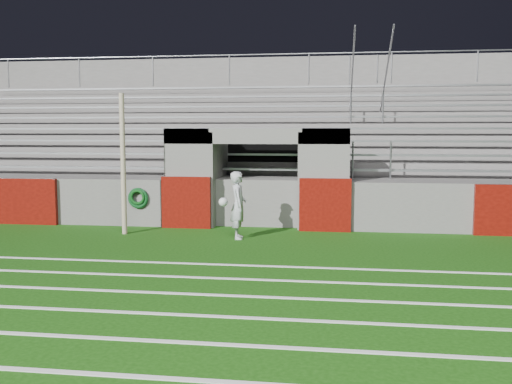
# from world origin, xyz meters

# --- Properties ---
(ground) EXTENTS (90.00, 90.00, 0.00)m
(ground) POSITION_xyz_m (0.00, 0.00, 0.00)
(ground) COLOR #15440B
(ground) RESTS_ON ground
(field_post) EXTENTS (0.13, 0.13, 3.44)m
(field_post) POSITION_xyz_m (-3.10, 1.92, 1.72)
(field_post) COLOR tan
(field_post) RESTS_ON ground
(field_markings) EXTENTS (28.00, 8.09, 0.01)m
(field_markings) POSITION_xyz_m (0.00, -5.00, 0.01)
(field_markings) COLOR white
(field_markings) RESTS_ON ground
(stadium_structure) EXTENTS (26.00, 8.48, 5.42)m
(stadium_structure) POSITION_xyz_m (0.00, 7.97, 1.49)
(stadium_structure) COLOR #5D5A58
(stadium_structure) RESTS_ON ground
(goalkeeper_with_ball) EXTENTS (0.65, 0.71, 1.59)m
(goalkeeper_with_ball) POSITION_xyz_m (-0.21, 1.67, 0.80)
(goalkeeper_with_ball) COLOR #B6BAC1
(goalkeeper_with_ball) RESTS_ON ground
(hose_coil) EXTENTS (0.55, 0.14, 0.55)m
(hose_coil) POSITION_xyz_m (-3.11, 2.93, 0.78)
(hose_coil) COLOR #0D4219
(hose_coil) RESTS_ON ground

